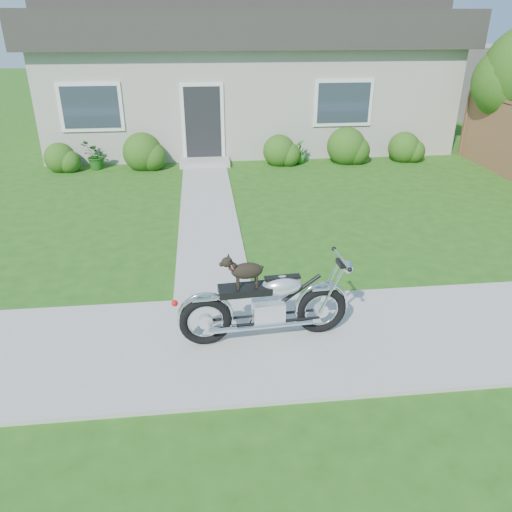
{
  "coord_description": "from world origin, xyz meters",
  "views": [
    {
      "loc": [
        -1.58,
        -5.32,
        3.81
      ],
      "look_at": [
        -0.88,
        1.0,
        0.75
      ],
      "focal_mm": 35.0,
      "sensor_mm": 36.0,
      "label": 1
    }
  ],
  "objects_px": {
    "house": "(246,72)",
    "potted_plant_right": "(300,152)",
    "motorcycle_with_dog": "(267,303)",
    "potted_plant_left": "(95,156)"
  },
  "relations": [
    {
      "from": "house",
      "to": "potted_plant_left",
      "type": "distance_m",
      "value": 5.91
    },
    {
      "from": "house",
      "to": "potted_plant_right",
      "type": "distance_m",
      "value": 4.08
    },
    {
      "from": "potted_plant_right",
      "to": "motorcycle_with_dog",
      "type": "bearing_deg",
      "value": -103.58
    },
    {
      "from": "house",
      "to": "potted_plant_left",
      "type": "relative_size",
      "value": 16.6
    },
    {
      "from": "house",
      "to": "motorcycle_with_dog",
      "type": "relative_size",
      "value": 5.66
    },
    {
      "from": "house",
      "to": "potted_plant_right",
      "type": "relative_size",
      "value": 18.54
    },
    {
      "from": "potted_plant_right",
      "to": "motorcycle_with_dog",
      "type": "distance_m",
      "value": 8.77
    },
    {
      "from": "house",
      "to": "motorcycle_with_dog",
      "type": "distance_m",
      "value": 12.11
    },
    {
      "from": "potted_plant_left",
      "to": "motorcycle_with_dog",
      "type": "relative_size",
      "value": 0.34
    },
    {
      "from": "house",
      "to": "motorcycle_with_dog",
      "type": "height_order",
      "value": "house"
    }
  ]
}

